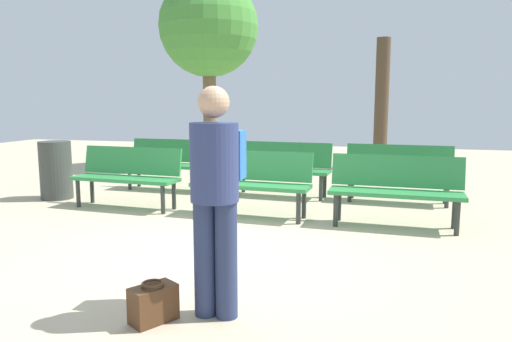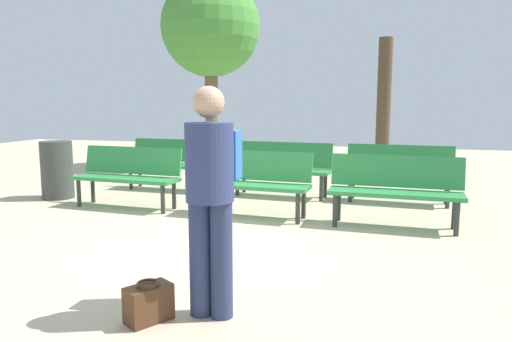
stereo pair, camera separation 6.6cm
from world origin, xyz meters
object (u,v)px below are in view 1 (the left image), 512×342
Objects in this scene: trash_bin at (56,170)px; bench_r0_c1 at (252,179)px; bench_r1_c1 at (282,165)px; tree_0 at (382,104)px; bench_r0_c2 at (396,186)px; tree_1 at (209,28)px; bench_r1_c0 at (171,161)px; handbag at (153,303)px; visitor_with_backpack at (216,188)px; bench_r1_c2 at (398,170)px; bench_r0_c0 at (128,173)px.

bench_r0_c1 is at bearing -5.70° from trash_bin.
bench_r1_c1 is 4.30m from tree_0.
bench_r0_c2 is 0.37× the size of tree_1.
bench_r1_c0 is at bearing 143.95° from bench_r0_c1.
handbag is at bearing -72.58° from tree_1.
bench_r0_c1 is 0.98× the size of visitor_with_backpack.
visitor_with_backpack is at bearing -112.00° from bench_r0_c2.
visitor_with_backpack reaches higher than bench_r1_c0.
handbag is at bearing -65.64° from bench_r1_c0.
visitor_with_backpack is (0.46, -4.47, 0.43)m from bench_r1_c1.
tree_1 reaches higher than bench_r1_c0.
trash_bin is at bearing -103.75° from tree_1.
bench_r1_c0 is at bearing -178.59° from bench_r1_c2.
tree_1 reaches higher than tree_0.
bench_r0_c2 is at bearing -87.53° from tree_0.
bench_r1_c1 is 1.00× the size of bench_r1_c2.
bench_r0_c1 is 1.77× the size of trash_bin.
tree_0 is 0.68× the size of tree_1.
bench_r1_c1 is at bearing -52.45° from tree_1.
trash_bin is (-5.19, 0.40, -0.05)m from bench_r0_c2.
visitor_with_backpack is at bearing -97.27° from tree_0.
bench_r1_c2 is 5.38m from trash_bin.
bench_r1_c0 is at bearing 93.35° from bench_r0_c0.
bench_r0_c2 is 3.61m from handbag.
bench_r1_c0 is (-3.76, 1.62, 0.00)m from bench_r0_c2.
trash_bin is at bearing -134.48° from tree_0.
bench_r1_c1 is 4.76m from tree_1.
bench_r1_c0 is (0.00, 1.49, 0.00)m from bench_r0_c0.
bench_r1_c1 is at bearing 90.78° from handbag.
bench_r0_c1 is at bearing 92.88° from handbag.
tree_0 is 3.24× the size of trash_bin.
bench_r0_c0 is 1.00× the size of bench_r0_c1.
visitor_with_backpack is 1.80× the size of trash_bin.
bench_r0_c2 is 1.00× the size of bench_r1_c0.
bench_r0_c2 is at bearing -4.38° from trash_bin.
bench_r0_c1 is at bearing 1.63° from bench_r0_c0.
bench_r1_c0 is 5.18m from visitor_with_backpack.
bench_r0_c2 is 0.99× the size of bench_r1_c1.
visitor_with_backpack is (0.56, -2.99, 0.43)m from bench_r0_c1.
tree_0 is 8.45m from visitor_with_backpack.
bench_r0_c1 is 3.07m from visitor_with_backpack.
tree_1 reaches higher than bench_r1_c2.
bench_r1_c2 reaches higher than handbag.
bench_r1_c2 is (3.83, -0.10, 0.00)m from bench_r1_c0.
trash_bin is at bearing 172.80° from bench_r0_c0.
bench_r0_c0 is at bearing -89.08° from bench_r1_c0.
trash_bin is at bearing 177.60° from bench_r0_c1.
bench_r0_c2 is 5.21m from trash_bin.
bench_r0_c1 is 0.37× the size of tree_1.
bench_r1_c1 is (2.00, 1.42, 0.00)m from bench_r0_c0.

